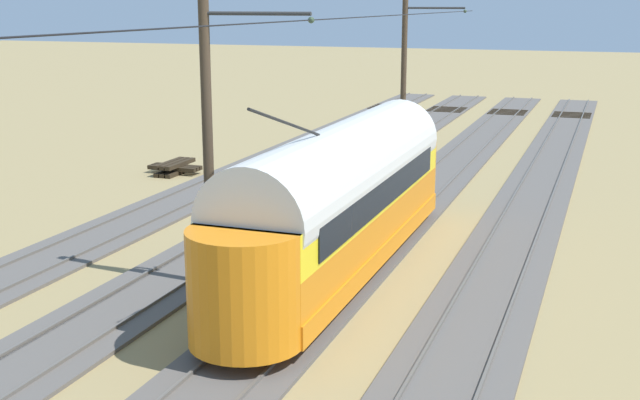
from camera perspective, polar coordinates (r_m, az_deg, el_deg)
The scene contains 11 objects.
ground_plane at distance 30.02m, azimuth 1.27°, elevation -1.08°, with size 220.00×220.00×0.00m, color #937F51.
track_streetcar_siding at distance 28.96m, azimuth 13.72°, elevation -1.91°, with size 2.80×80.00×0.18m.
track_adjacent_siding at distance 29.70m, azimuth 5.42°, elevation -1.19°, with size 2.80×80.00×0.18m.
track_third_siding at distance 31.02m, azimuth -2.32°, elevation -0.50°, with size 2.80×80.00×0.18m.
track_outer_siding at distance 32.87m, azimuth -9.31°, elevation 0.14°, with size 2.80×80.00×0.18m.
vintage_streetcar at distance 23.30m, azimuth 1.60°, elevation 0.29°, with size 2.65×15.61×5.34m.
catenary_pole_foreground at distance 41.20m, azimuth 5.98°, elevation 8.61°, with size 3.15×0.28×7.76m.
catenary_pole_mid_near at distance 21.75m, azimuth -7.65°, elevation 4.07°, with size 3.15×0.28×7.76m.
overhead_wire_run at distance 21.08m, azimuth 0.03°, elevation 12.52°, with size 2.94×45.66×0.18m.
spare_tie_stack at distance 37.94m, azimuth -10.10°, elevation 2.25°, with size 2.40×2.40×0.54m.
track_end_bumper at distance 42.78m, azimuth 4.18°, elevation 3.89°, with size 1.80×0.60×0.80m, color #B2A519.
Camera 1 is at (-9.30, 27.50, 7.63)m, focal length 45.82 mm.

